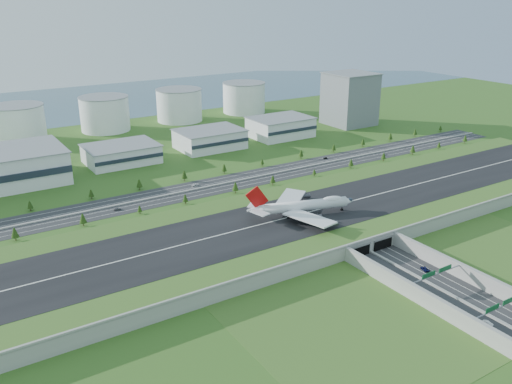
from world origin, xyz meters
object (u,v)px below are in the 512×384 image
fuel_tank_a (18,124)px  car_7 (195,185)px  car_0 (412,284)px  car_1 (488,323)px  car_4 (117,209)px  car_6 (384,154)px  boeing_747 (302,206)px  car_2 (425,269)px  office_tower (350,99)px  car_5 (325,158)px

fuel_tank_a → car_7: size_ratio=9.28×
car_0 → car_1: car_1 is taller
car_4 → car_6: bearing=-84.4°
boeing_747 → car_2: (21.01, -79.52, -13.27)m
car_7 → office_tower: bearing=116.4°
boeing_747 → car_0: bearing=-70.6°
car_1 → car_4: (-93.16, 216.24, 0.07)m
fuel_tank_a → car_6: fuel_tank_a is taller
boeing_747 → car_2: bearing=-57.9°
office_tower → car_2: size_ratio=9.47×
car_0 → car_1: (2.47, -41.27, 0.07)m
car_2 → car_5: (84.30, 184.97, -0.15)m
car_0 → fuel_tank_a: bearing=124.3°
car_4 → office_tower: bearing=-64.2°
office_tower → car_7: 253.56m
car_5 → car_1: bearing=-19.9°
car_2 → car_1: bearing=90.0°
fuel_tank_a → car_6: (264.42, -224.76, -16.67)m
car_1 → car_7: car_7 is taller
boeing_747 → car_7: 106.29m
car_5 → car_2: bearing=-21.3°
office_tower → boeing_747: 288.95m
boeing_747 → car_2: size_ratio=11.81×
fuel_tank_a → car_2: bearing=-71.7°
car_4 → car_5: bearing=-78.8°
boeing_747 → car_7: size_ratio=12.73×
boeing_747 → car_0: 88.10m
car_4 → car_6: car_4 is taller
car_5 → car_7: 127.84m
office_tower → boeing_747: bearing=-137.2°
office_tower → fuel_tank_a: 340.18m
car_0 → car_2: car_2 is taller
office_tower → car_4: 319.44m
car_4 → car_7: bearing=-71.0°
office_tower → car_4: bearing=-160.2°
fuel_tank_a → car_2: size_ratio=8.61×
fuel_tank_a → car_0: size_ratio=12.41×
boeing_747 → car_6: (156.30, 86.25, -13.36)m
office_tower → car_0: 352.69m
car_2 → car_4: size_ratio=1.20×
car_1 → car_0: bearing=83.0°
car_2 → office_tower: bearing=-107.2°
car_4 → car_6: 243.86m
boeing_747 → car_4: bearing=152.2°
office_tower → fuel_tank_a: size_ratio=1.10×
car_0 → car_6: bearing=67.2°
car_1 → car_2: bearing=62.0°
boeing_747 → car_6: size_ratio=13.46×
car_2 → boeing_747: bearing=-57.7°
office_tower → car_7: bearing=-158.4°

